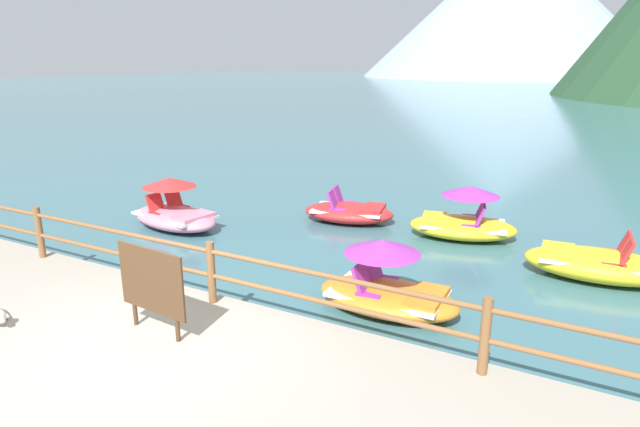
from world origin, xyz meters
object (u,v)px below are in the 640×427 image
at_px(sign_board, 152,282).
at_px(pedal_boat_1, 349,212).
at_px(pedal_boat_0, 174,212).
at_px(pedal_boat_3, 387,288).
at_px(pedal_boat_2, 598,264).
at_px(pedal_boat_4, 463,221).

height_order(sign_board, pedal_boat_1, sign_board).
relative_size(pedal_boat_0, pedal_boat_1, 1.09).
xyz_separation_m(pedal_boat_0, pedal_boat_3, (6.12, -1.72, -0.01)).
bearing_deg(sign_board, pedal_boat_2, 49.43).
relative_size(sign_board, pedal_boat_1, 0.49).
height_order(sign_board, pedal_boat_3, sign_board).
bearing_deg(pedal_boat_1, pedal_boat_2, -11.13).
relative_size(pedal_boat_0, pedal_boat_4, 1.02).
xyz_separation_m(sign_board, pedal_boat_1, (-0.52, 7.00, -0.88)).
distance_m(pedal_boat_2, pedal_boat_3, 4.21).
bearing_deg(pedal_boat_2, pedal_boat_0, -171.58).
xyz_separation_m(sign_board, pedal_boat_3, (2.15, 2.85, -0.74)).
distance_m(sign_board, pedal_boat_1, 7.07).
relative_size(pedal_boat_1, pedal_boat_3, 1.04).
xyz_separation_m(pedal_boat_1, pedal_boat_4, (2.78, 0.12, 0.15)).
bearing_deg(pedal_boat_0, sign_board, -49.05).
xyz_separation_m(pedal_boat_2, pedal_boat_3, (-2.90, -3.05, 0.09)).
bearing_deg(pedal_boat_3, pedal_boat_1, 122.77).
height_order(sign_board, pedal_boat_2, sign_board).
distance_m(pedal_boat_0, pedal_boat_3, 6.35).
bearing_deg(sign_board, pedal_boat_1, 94.22).
bearing_deg(pedal_boat_0, pedal_boat_2, 8.42).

